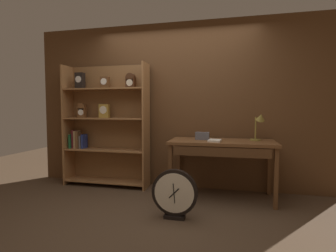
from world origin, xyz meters
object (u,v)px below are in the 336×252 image
(bookshelf, at_px, (105,125))
(open_repair_manual, at_px, (215,141))
(toolbox_small, at_px, (202,136))
(round_clock_large, at_px, (175,194))
(desk_lamp, at_px, (259,123))
(workbench, at_px, (222,147))

(bookshelf, relative_size, open_repair_manual, 8.87)
(toolbox_small, distance_m, round_clock_large, 1.09)
(round_clock_large, bearing_deg, toolbox_small, 76.60)
(toolbox_small, distance_m, open_repair_manual, 0.26)
(desk_lamp, height_order, toolbox_small, desk_lamp)
(round_clock_large, bearing_deg, desk_lamp, 43.06)
(toolbox_small, bearing_deg, workbench, -15.31)
(bookshelf, distance_m, round_clock_large, 1.88)
(desk_lamp, relative_size, toolbox_small, 2.05)
(open_repair_manual, bearing_deg, workbench, 51.64)
(workbench, relative_size, toolbox_small, 7.41)
(open_repair_manual, distance_m, round_clock_large, 0.99)
(desk_lamp, height_order, round_clock_large, desk_lamp)
(toolbox_small, bearing_deg, round_clock_large, -103.40)
(workbench, height_order, desk_lamp, desk_lamp)
(toolbox_small, bearing_deg, bookshelf, 174.56)
(workbench, bearing_deg, toolbox_small, 164.69)
(desk_lamp, height_order, open_repair_manual, desk_lamp)
(desk_lamp, bearing_deg, round_clock_large, -136.94)
(desk_lamp, xyz_separation_m, round_clock_large, (-0.99, -0.92, -0.76))
(workbench, bearing_deg, open_repair_manual, -133.58)
(workbench, height_order, open_repair_manual, open_repair_manual)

